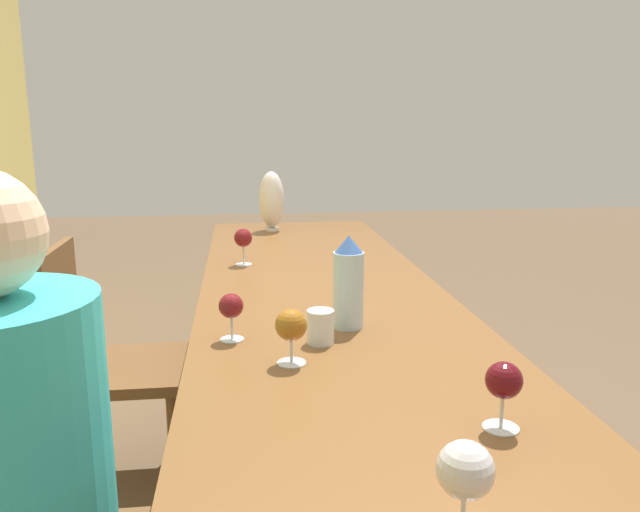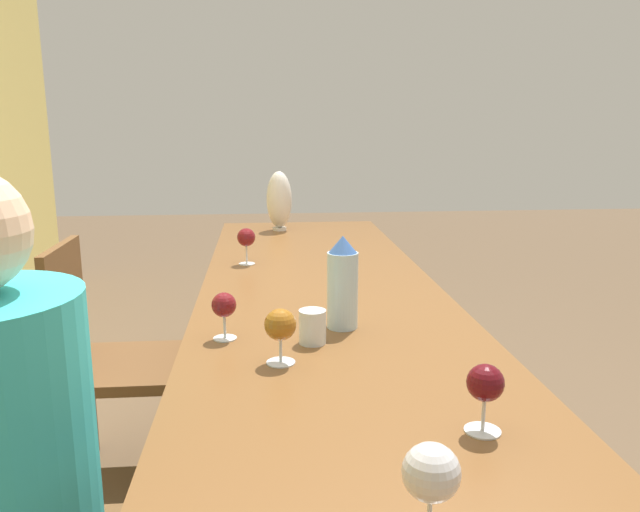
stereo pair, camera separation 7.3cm
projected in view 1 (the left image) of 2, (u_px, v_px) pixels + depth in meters
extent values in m
plane|color=brown|center=(326.00, 512.00, 2.15)|extent=(14.00, 14.00, 0.00)
cube|color=brown|center=(326.00, 303.00, 1.99)|extent=(2.95, 0.80, 0.04)
cylinder|color=brown|center=(346.00, 297.00, 3.44)|extent=(0.07, 0.07, 0.74)
cylinder|color=brown|center=(236.00, 301.00, 3.37)|extent=(0.07, 0.07, 0.74)
cylinder|color=silver|center=(348.00, 290.00, 1.68)|extent=(0.08, 0.08, 0.21)
cone|color=#33599E|center=(349.00, 244.00, 1.65)|extent=(0.08, 0.08, 0.05)
cylinder|color=silver|center=(321.00, 327.00, 1.57)|extent=(0.07, 0.07, 0.09)
cylinder|color=silver|center=(272.00, 229.00, 3.17)|extent=(0.07, 0.07, 0.01)
ellipsoid|color=silver|center=(272.00, 200.00, 3.13)|extent=(0.13, 0.13, 0.28)
cylinder|color=silver|center=(292.00, 363.00, 1.45)|extent=(0.07, 0.07, 0.00)
cylinder|color=silver|center=(291.00, 350.00, 1.44)|extent=(0.01, 0.01, 0.06)
sphere|color=#995B19|center=(291.00, 325.00, 1.43)|extent=(0.07, 0.07, 0.07)
cylinder|color=silver|center=(463.00, 512.00, 0.85)|extent=(0.01, 0.01, 0.06)
sphere|color=silver|center=(465.00, 470.00, 0.83)|extent=(0.08, 0.08, 0.08)
cylinder|color=silver|center=(244.00, 264.00, 2.42)|extent=(0.06, 0.06, 0.00)
cylinder|color=silver|center=(244.00, 255.00, 2.42)|extent=(0.01, 0.01, 0.07)
sphere|color=maroon|center=(243.00, 238.00, 2.40)|extent=(0.07, 0.07, 0.07)
cylinder|color=silver|center=(232.00, 339.00, 1.60)|extent=(0.06, 0.06, 0.00)
cylinder|color=silver|center=(232.00, 327.00, 1.59)|extent=(0.01, 0.01, 0.06)
sphere|color=maroon|center=(231.00, 306.00, 1.58)|extent=(0.06, 0.06, 0.06)
cylinder|color=silver|center=(501.00, 428.00, 1.14)|extent=(0.07, 0.07, 0.00)
cylinder|color=silver|center=(502.00, 411.00, 1.13)|extent=(0.01, 0.01, 0.06)
sphere|color=#510C14|center=(504.00, 380.00, 1.12)|extent=(0.07, 0.07, 0.07)
cube|color=brown|center=(123.00, 370.00, 2.27)|extent=(0.44, 0.44, 0.04)
cube|color=brown|center=(60.00, 309.00, 2.20)|extent=(0.40, 0.03, 0.44)
cylinder|color=brown|center=(174.00, 450.00, 2.16)|extent=(0.04, 0.04, 0.41)
cylinder|color=brown|center=(183.00, 402.00, 2.53)|extent=(0.04, 0.04, 0.41)
cylinder|color=brown|center=(60.00, 457.00, 2.11)|extent=(0.04, 0.04, 0.41)
cylinder|color=brown|center=(86.00, 407.00, 2.48)|extent=(0.04, 0.04, 0.41)
cylinder|color=#33B7BC|center=(2.00, 449.00, 1.14)|extent=(0.38, 0.38, 0.57)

